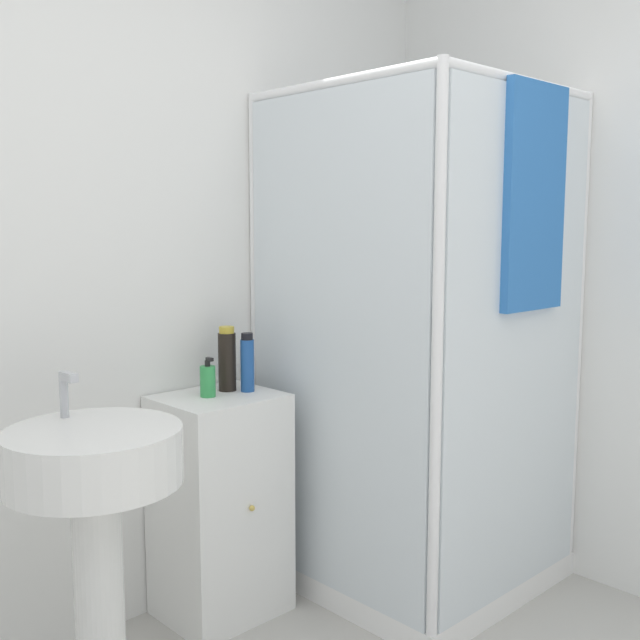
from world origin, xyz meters
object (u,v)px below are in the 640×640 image
at_px(shampoo_bottle_tall_black, 227,359).
at_px(soap_dispenser, 208,381).
at_px(shampoo_bottle_blue, 247,363).
at_px(sink, 95,499).

bearing_deg(shampoo_bottle_tall_black, soap_dispenser, -163.85).
height_order(shampoo_bottle_tall_black, shampoo_bottle_blue, shampoo_bottle_tall_black).
height_order(soap_dispenser, shampoo_bottle_tall_black, shampoo_bottle_tall_black).
xyz_separation_m(shampoo_bottle_tall_black, shampoo_bottle_blue, (0.04, -0.06, -0.01)).
relative_size(sink, shampoo_bottle_blue, 4.70).
relative_size(sink, soap_dispenser, 7.11).
distance_m(shampoo_bottle_tall_black, shampoo_bottle_blue, 0.08).
height_order(sink, shampoo_bottle_blue, shampoo_bottle_blue).
bearing_deg(shampoo_bottle_blue, shampoo_bottle_tall_black, 126.78).
bearing_deg(shampoo_bottle_blue, sink, -159.05).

